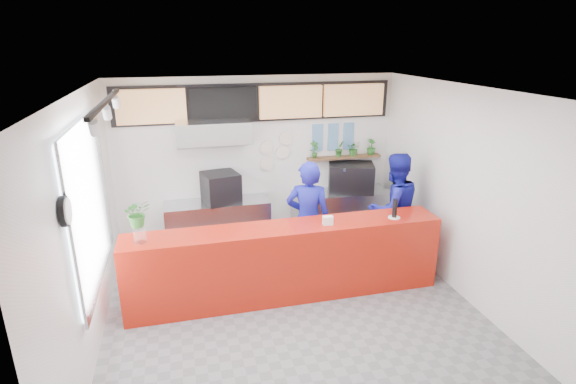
{
  "coord_description": "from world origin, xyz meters",
  "views": [
    {
      "loc": [
        -1.38,
        -5.21,
        3.57
      ],
      "look_at": [
        0.1,
        0.7,
        1.5
      ],
      "focal_mm": 28.0,
      "sensor_mm": 36.0,
      "label": 1
    }
  ],
  "objects_px": {
    "pepper_mill": "(395,208)",
    "service_counter": "(286,262)",
    "panini_oven": "(221,187)",
    "staff_right": "(393,209)",
    "staff_center": "(308,220)",
    "espresso_machine": "(351,177)"
  },
  "relations": [
    {
      "from": "espresso_machine",
      "to": "pepper_mill",
      "type": "distance_m",
      "value": 1.88
    },
    {
      "from": "panini_oven",
      "to": "espresso_machine",
      "type": "xyz_separation_m",
      "value": [
        2.39,
        0.0,
        0.0
      ]
    },
    {
      "from": "staff_center",
      "to": "staff_right",
      "type": "xyz_separation_m",
      "value": [
        1.48,
        0.11,
        0.0
      ]
    },
    {
      "from": "espresso_machine",
      "to": "staff_center",
      "type": "relative_size",
      "value": 0.43
    },
    {
      "from": "panini_oven",
      "to": "staff_right",
      "type": "bearing_deg",
      "value": -36.6
    },
    {
      "from": "staff_right",
      "to": "staff_center",
      "type": "bearing_deg",
      "value": -3.23
    },
    {
      "from": "staff_center",
      "to": "pepper_mill",
      "type": "bearing_deg",
      "value": 174.1
    },
    {
      "from": "service_counter",
      "to": "staff_center",
      "type": "height_order",
      "value": "staff_center"
    },
    {
      "from": "panini_oven",
      "to": "espresso_machine",
      "type": "bearing_deg",
      "value": -13.01
    },
    {
      "from": "panini_oven",
      "to": "staff_right",
      "type": "relative_size",
      "value": 0.3
    },
    {
      "from": "espresso_machine",
      "to": "staff_right",
      "type": "distance_m",
      "value": 1.22
    },
    {
      "from": "staff_right",
      "to": "pepper_mill",
      "type": "relative_size",
      "value": 6.88
    },
    {
      "from": "service_counter",
      "to": "staff_right",
      "type": "relative_size",
      "value": 2.39
    },
    {
      "from": "espresso_machine",
      "to": "pepper_mill",
      "type": "xyz_separation_m",
      "value": [
        -0.07,
        -1.88,
        0.09
      ]
    },
    {
      "from": "staff_center",
      "to": "panini_oven",
      "type": "bearing_deg",
      "value": -25.07
    },
    {
      "from": "pepper_mill",
      "to": "service_counter",
      "type": "bearing_deg",
      "value": 177.25
    },
    {
      "from": "pepper_mill",
      "to": "panini_oven",
      "type": "bearing_deg",
      "value": 141.1
    },
    {
      "from": "staff_center",
      "to": "pepper_mill",
      "type": "relative_size",
      "value": 6.86
    },
    {
      "from": "panini_oven",
      "to": "staff_center",
      "type": "xyz_separation_m",
      "value": [
        1.2,
        -1.28,
        -0.22
      ]
    },
    {
      "from": "espresso_machine",
      "to": "pepper_mill",
      "type": "relative_size",
      "value": 2.94
    },
    {
      "from": "service_counter",
      "to": "staff_right",
      "type": "bearing_deg",
      "value": 17.82
    },
    {
      "from": "staff_center",
      "to": "staff_right",
      "type": "height_order",
      "value": "staff_right"
    }
  ]
}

